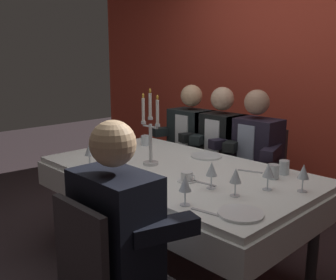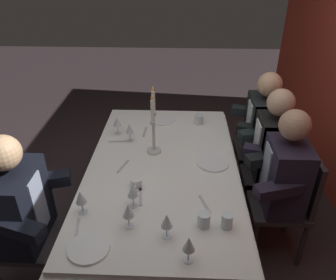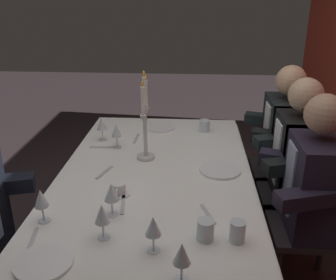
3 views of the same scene
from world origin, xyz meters
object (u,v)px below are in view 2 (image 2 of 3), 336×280
(dinner_plate_2, at_px, (213,163))
(wine_glass_5, at_px, (189,245))
(dinner_plate_0, at_px, (89,248))
(wine_glass_4, at_px, (117,122))
(candelabra, at_px, (153,127))
(seated_diner_3, at_px, (18,206))
(water_tumbler_0, at_px, (199,119))
(water_tumbler_1, at_px, (227,221))
(wine_glass_1, at_px, (128,211))
(coffee_cup_0, at_px, (136,183))
(wine_glass_3, at_px, (130,129))
(wine_glass_2, at_px, (81,198))
(wine_glass_6, at_px, (167,221))
(dining_table, at_px, (162,179))
(wine_glass_0, at_px, (133,191))
(seated_diner_2, at_px, (285,174))
(seated_diner_0, at_px, (264,126))
(dinner_plate_1, at_px, (163,120))
(seated_diner_1, at_px, (273,148))
(water_tumbler_2, at_px, (204,220))

(dinner_plate_2, relative_size, wine_glass_5, 1.47)
(dinner_plate_0, xyz_separation_m, wine_glass_4, (-1.26, -0.06, 0.11))
(candelabra, distance_m, seated_diner_3, 1.07)
(water_tumbler_0, xyz_separation_m, water_tumbler_1, (1.28, 0.11, 0.00))
(wine_glass_1, relative_size, coffee_cup_0, 1.24)
(wine_glass_3, distance_m, coffee_cup_0, 0.62)
(wine_glass_2, height_order, wine_glass_6, same)
(dining_table, distance_m, wine_glass_2, 0.73)
(wine_glass_0, bearing_deg, wine_glass_4, -164.26)
(dining_table, xyz_separation_m, dinner_plate_0, (0.79, -0.35, 0.13))
(wine_glass_6, height_order, water_tumbler_1, wine_glass_6)
(dinner_plate_2, relative_size, seated_diner_2, 0.19)
(wine_glass_3, xyz_separation_m, seated_diner_0, (-0.32, 1.17, -0.12))
(dining_table, bearing_deg, wine_glass_4, -138.71)
(wine_glass_0, height_order, wine_glass_3, same)
(dining_table, bearing_deg, dinner_plate_1, -177.42)
(dining_table, relative_size, wine_glass_3, 11.83)
(water_tumbler_1, bearing_deg, seated_diner_1, 151.98)
(coffee_cup_0, bearing_deg, seated_diner_3, -73.08)
(wine_glass_5, distance_m, seated_diner_3, 1.14)
(wine_glass_2, xyz_separation_m, seated_diner_0, (-1.18, 1.34, -0.12))
(water_tumbler_1, bearing_deg, dinner_plate_1, -161.59)
(wine_glass_1, xyz_separation_m, wine_glass_4, (-1.08, -0.25, 0.00))
(candelabra, xyz_separation_m, wine_glass_3, (-0.16, -0.21, -0.11))
(dinner_plate_1, bearing_deg, seated_diner_3, -35.54)
(seated_diner_2, bearing_deg, dinner_plate_0, -59.37)
(wine_glass_0, xyz_separation_m, wine_glass_5, (0.40, 0.34, 0.00))
(dinner_plate_2, height_order, seated_diner_1, seated_diner_1)
(water_tumbler_0, distance_m, seated_diner_0, 0.59)
(dinner_plate_0, xyz_separation_m, wine_glass_6, (-0.11, 0.42, 0.11))
(wine_glass_1, xyz_separation_m, seated_diner_3, (-0.15, -0.73, -0.12))
(dinner_plate_0, bearing_deg, seated_diner_0, 139.79)
(wine_glass_6, relative_size, seated_diner_0, 0.13)
(seated_diner_1, xyz_separation_m, seated_diner_3, (0.77, -1.77, 0.00))
(dining_table, distance_m, candelabra, 0.40)
(wine_glass_5, xyz_separation_m, seated_diner_2, (-0.78, 0.70, -0.12))
(wine_glass_5, relative_size, water_tumbler_2, 1.77)
(wine_glass_3, relative_size, water_tumbler_2, 1.77)
(dining_table, xyz_separation_m, wine_glass_5, (0.84, 0.18, 0.23))
(candelabra, bearing_deg, seated_diner_2, 75.41)
(wine_glass_2, height_order, water_tumbler_0, wine_glass_2)
(wine_glass_3, distance_m, wine_glass_6, 1.10)
(wine_glass_3, bearing_deg, wine_glass_4, -133.13)
(dinner_plate_1, relative_size, dinner_plate_2, 0.88)
(dinner_plate_1, xyz_separation_m, seated_diner_0, (0.05, 0.92, -0.01))
(dinner_plate_1, relative_size, wine_glass_6, 1.29)
(wine_glass_3, xyz_separation_m, seated_diner_2, (0.41, 1.17, -0.12))
(wine_glass_5, bearing_deg, seated_diner_3, -109.32)
(dinner_plate_1, xyz_separation_m, seated_diner_2, (0.78, 0.92, -0.01))
(dinner_plate_2, distance_m, wine_glass_4, 0.90)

